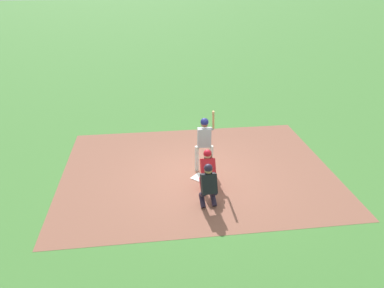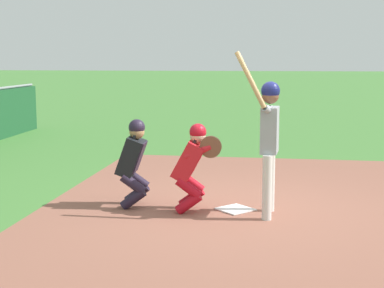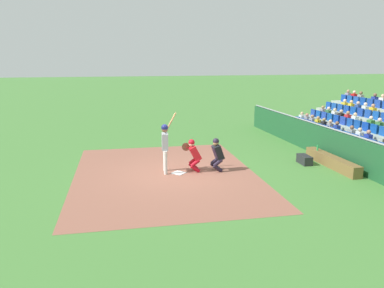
# 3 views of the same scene
# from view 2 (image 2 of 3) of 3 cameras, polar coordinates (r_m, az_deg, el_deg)

# --- Properties ---
(ground_plane) EXTENTS (160.00, 160.00, 0.00)m
(ground_plane) POSITION_cam_2_polar(r_m,az_deg,el_deg) (8.39, 4.25, -6.48)
(ground_plane) COLOR #447B36
(infield_dirt_patch) EXTENTS (8.93, 6.84, 0.01)m
(infield_dirt_patch) POSITION_cam_2_polar(r_m,az_deg,el_deg) (8.38, 7.68, -6.53)
(infield_dirt_patch) COLOR #8E5746
(infield_dirt_patch) RESTS_ON ground_plane
(home_plate_marker) EXTENTS (0.62, 0.62, 0.02)m
(home_plate_marker) POSITION_cam_2_polar(r_m,az_deg,el_deg) (8.38, 4.25, -6.38)
(home_plate_marker) COLOR white
(home_plate_marker) RESTS_ON infield_dirt_patch
(batter_at_plate) EXTENTS (0.61, 0.61, 2.25)m
(batter_at_plate) POSITION_cam_2_polar(r_m,az_deg,el_deg) (7.94, 7.55, 1.11)
(batter_at_plate) COLOR silver
(batter_at_plate) RESTS_ON ground_plane
(catcher_crouching) EXTENTS (0.46, 0.71, 1.27)m
(catcher_crouching) POSITION_cam_2_polar(r_m,az_deg,el_deg) (8.16, 0.07, -1.78)
(catcher_crouching) COLOR #B70F1E
(catcher_crouching) RESTS_ON ground_plane
(home_plate_umpire) EXTENTS (0.48, 0.47, 1.30)m
(home_plate_umpire) POSITION_cam_2_polar(r_m,az_deg,el_deg) (8.47, -5.72, -1.45)
(home_plate_umpire) COLOR #241B2E
(home_plate_umpire) RESTS_ON ground_plane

